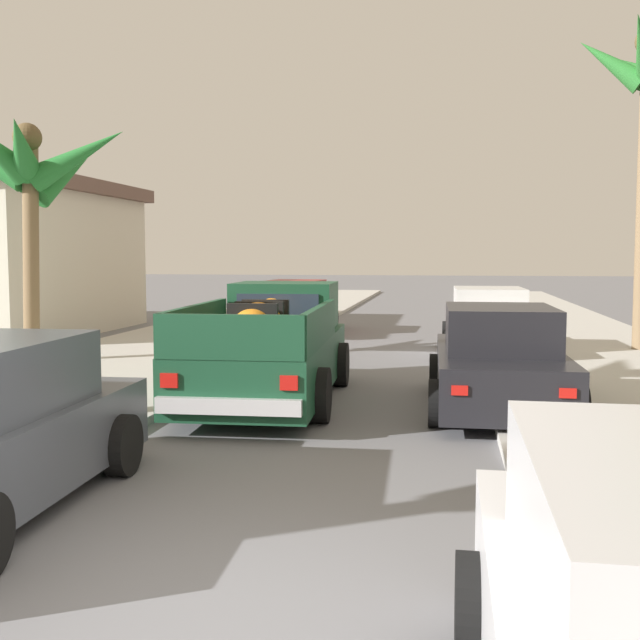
{
  "coord_description": "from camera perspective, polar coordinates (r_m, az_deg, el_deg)",
  "views": [
    {
      "loc": [
        1.62,
        -4.43,
        2.29
      ],
      "look_at": [
        -0.43,
        8.01,
        1.2
      ],
      "focal_mm": 42.68,
      "sensor_mm": 36.0,
      "label": 1
    }
  ],
  "objects": [
    {
      "name": "pickup_truck",
      "position": [
        12.02,
        -3.73,
        -2.12
      ],
      "size": [
        2.37,
        5.28,
        1.8
      ],
      "color": "#19472D",
      "rests_on": "ground"
    },
    {
      "name": "sidewalk_left",
      "position": [
        17.77,
        -11.75,
        -2.38
      ],
      "size": [
        4.95,
        60.0,
        0.12
      ],
      "primitive_type": "cube",
      "color": "beige",
      "rests_on": "ground"
    },
    {
      "name": "car_left_mid",
      "position": [
        11.49,
        13.24,
        -3.08
      ],
      "size": [
        2.08,
        4.28,
        1.54
      ],
      "color": "black",
      "rests_on": "ground"
    },
    {
      "name": "curb_right",
      "position": [
        16.71,
        16.39,
        -2.97
      ],
      "size": [
        0.16,
        60.0,
        0.1
      ],
      "primitive_type": "cube",
      "color": "silver",
      "rests_on": "ground"
    },
    {
      "name": "car_left_near",
      "position": [
        17.83,
        12.5,
        -0.26
      ],
      "size": [
        2.09,
        4.29,
        1.54
      ],
      "color": "silver",
      "rests_on": "ground"
    },
    {
      "name": "sidewalk_right",
      "position": [
        16.87,
        20.02,
        -2.96
      ],
      "size": [
        4.95,
        60.0,
        0.12
      ],
      "primitive_type": "cube",
      "color": "beige",
      "rests_on": "ground"
    },
    {
      "name": "car_left_far",
      "position": [
        22.39,
        -1.9,
        0.89
      ],
      "size": [
        2.16,
        4.32,
        1.54
      ],
      "color": "maroon",
      "rests_on": "ground"
    },
    {
      "name": "curb_left",
      "position": [
        17.41,
        -8.44,
        -2.51
      ],
      "size": [
        0.16,
        60.0,
        0.1
      ],
      "primitive_type": "cube",
      "color": "silver",
      "rests_on": "ground"
    },
    {
      "name": "ground_plane",
      "position": [
        5.24,
        -10.35,
        -21.01
      ],
      "size": [
        160.0,
        160.0,
        0.0
      ],
      "primitive_type": "plane",
      "color": "slate"
    },
    {
      "name": "palm_tree_right_back",
      "position": [
        16.66,
        -20.92,
        10.67
      ],
      "size": [
        4.2,
        3.69,
        4.98
      ],
      "color": "brown",
      "rests_on": "ground"
    }
  ]
}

